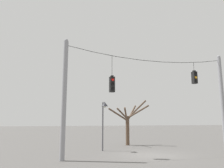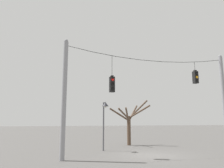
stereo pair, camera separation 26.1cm
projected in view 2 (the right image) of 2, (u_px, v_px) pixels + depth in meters
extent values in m
plane|color=#565451|center=(152.00, 155.00, 15.58)|extent=(200.00, 200.00, 0.00)
cylinder|color=gray|center=(64.00, 99.00, 14.11)|extent=(0.32, 0.32, 7.71)
sphere|color=gray|center=(66.00, 41.00, 14.76)|extent=(0.25, 0.25, 0.25)
cylinder|color=gray|center=(224.00, 103.00, 17.61)|extent=(0.32, 0.32, 7.71)
sphere|color=gray|center=(220.00, 56.00, 18.27)|extent=(0.25, 0.25, 0.25)
cylinder|color=black|center=(79.00, 49.00, 14.94)|extent=(1.82, 0.03, 0.32)
cylinder|color=black|center=(105.00, 54.00, 15.40)|extent=(1.81, 0.03, 0.22)
cylinder|color=black|center=(129.00, 58.00, 15.88)|extent=(1.81, 0.03, 0.13)
cylinder|color=black|center=(152.00, 61.00, 16.37)|extent=(1.81, 0.03, 0.03)
cylinder|color=black|center=(173.00, 62.00, 16.88)|extent=(1.81, 0.03, 0.13)
cylinder|color=black|center=(193.00, 62.00, 17.40)|extent=(1.81, 0.03, 0.22)
cylinder|color=black|center=(211.00, 61.00, 17.94)|extent=(1.82, 0.03, 0.32)
cube|color=black|center=(112.00, 85.00, 15.18)|extent=(0.34, 0.34, 1.07)
cube|color=black|center=(112.00, 76.00, 15.28)|extent=(0.19, 0.19, 0.10)
cylinder|color=black|center=(112.00, 66.00, 15.41)|extent=(0.02, 0.02, 1.44)
cylinder|color=red|center=(113.00, 79.00, 15.06)|extent=(0.20, 0.03, 0.20)
cylinder|color=black|center=(113.00, 78.00, 15.03)|extent=(0.07, 0.12, 0.07)
cylinder|color=black|center=(113.00, 84.00, 15.01)|extent=(0.20, 0.03, 0.20)
cylinder|color=black|center=(113.00, 83.00, 14.98)|extent=(0.07, 0.12, 0.07)
cylinder|color=black|center=(113.00, 89.00, 14.95)|extent=(0.20, 0.03, 0.20)
cylinder|color=black|center=(113.00, 87.00, 14.93)|extent=(0.07, 0.12, 0.07)
cube|color=black|center=(195.00, 77.00, 17.23)|extent=(0.34, 0.34, 0.97)
cube|color=black|center=(195.00, 71.00, 17.32)|extent=(0.19, 0.19, 0.10)
cylinder|color=black|center=(195.00, 66.00, 17.39)|extent=(0.02, 0.02, 0.67)
cylinder|color=black|center=(197.00, 73.00, 17.11)|extent=(0.20, 0.03, 0.20)
cylinder|color=black|center=(197.00, 72.00, 17.08)|extent=(0.07, 0.12, 0.07)
cylinder|color=orange|center=(197.00, 77.00, 17.06)|extent=(0.20, 0.03, 0.20)
cylinder|color=black|center=(197.00, 76.00, 17.03)|extent=(0.07, 0.12, 0.07)
cylinder|color=black|center=(197.00, 81.00, 17.01)|extent=(0.20, 0.03, 0.20)
cylinder|color=black|center=(197.00, 79.00, 16.98)|extent=(0.07, 0.12, 0.07)
cylinder|color=#515156|center=(103.00, 126.00, 18.29)|extent=(0.12, 0.12, 4.01)
cylinder|color=#515156|center=(104.00, 103.00, 18.33)|extent=(0.07, 0.61, 0.07)
cone|color=#232328|center=(105.00, 104.00, 18.01)|extent=(0.55, 0.55, 0.33)
sphere|color=silver|center=(105.00, 106.00, 17.99)|extent=(0.25, 0.25, 0.25)
cylinder|color=brown|center=(129.00, 131.00, 22.39)|extent=(0.37, 0.37, 2.93)
cylinder|color=brown|center=(139.00, 112.00, 22.23)|extent=(1.88, 1.71, 1.39)
cylinder|color=brown|center=(138.00, 109.00, 22.68)|extent=(1.98, 0.89, 1.98)
cylinder|color=brown|center=(124.00, 114.00, 22.40)|extent=(1.35, 0.43, 1.19)
cylinder|color=brown|center=(119.00, 114.00, 22.38)|extent=(2.13, 0.18, 1.35)
cylinder|color=brown|center=(133.00, 113.00, 23.08)|extent=(1.33, 0.69, 1.75)
cylinder|color=brown|center=(127.00, 116.00, 21.85)|extent=(1.03, 1.61, 1.63)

